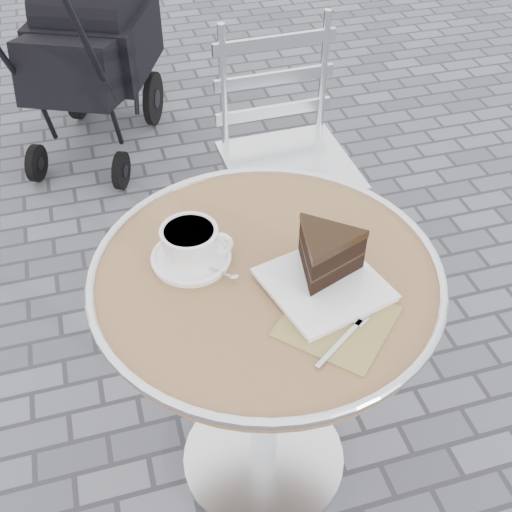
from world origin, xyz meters
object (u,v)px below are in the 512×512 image
object	(u,v)px
cake_plate_set	(326,261)
baby_stroller	(90,58)
bistro_chair	(281,128)
cafe_table	(266,325)
cappuccino_set	(191,247)

from	to	relation	value
cake_plate_set	baby_stroller	bearing A→B (deg)	86.56
bistro_chair	cake_plate_set	bearing A→B (deg)	-103.81
cafe_table	cappuccino_set	bearing A→B (deg)	151.75
cafe_table	cake_plate_set	distance (m)	0.25
cafe_table	cake_plate_set	size ratio (longest dim) A/B	2.14
cappuccino_set	bistro_chair	distance (m)	0.88
cake_plate_set	baby_stroller	xyz separation A→B (m)	(-0.34, 1.81, -0.37)
cappuccino_set	bistro_chair	size ratio (longest dim) A/B	0.20
cappuccino_set	cake_plate_set	size ratio (longest dim) A/B	0.50
cappuccino_set	cake_plate_set	bearing A→B (deg)	-12.46
cafe_table	baby_stroller	bearing A→B (deg)	97.72
cafe_table	baby_stroller	world-z (taller)	baby_stroller
cafe_table	cappuccino_set	size ratio (longest dim) A/B	4.29
cafe_table	bistro_chair	bearing A→B (deg)	69.90
cappuccino_set	cafe_table	bearing A→B (deg)	-12.55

